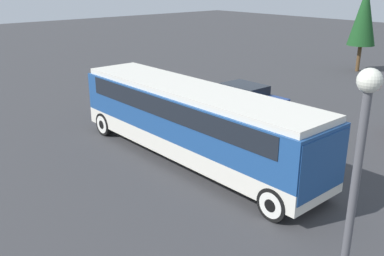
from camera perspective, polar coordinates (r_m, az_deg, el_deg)
name	(u,v)px	position (r m, az deg, el deg)	size (l,w,h in m)	color
ground_plane	(192,160)	(16.82, 0.00, -4.23)	(120.00, 120.00, 0.00)	#38383A
tour_bus	(194,117)	(16.13, 0.22, 1.43)	(11.46, 2.57, 2.92)	silver
parked_car_mid	(246,98)	(23.04, 7.18, 4.02)	(4.34, 1.90, 1.41)	navy
lamp_post	(358,164)	(8.42, 21.25, -4.48)	(0.44, 0.44, 5.28)	#515156
tree_left	(364,15)	(34.94, 21.97, 13.75)	(2.03, 2.03, 6.39)	brown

